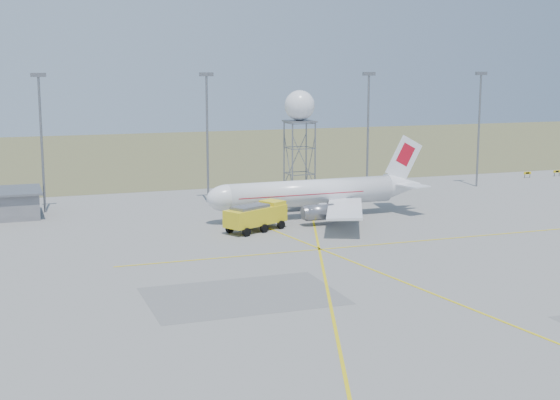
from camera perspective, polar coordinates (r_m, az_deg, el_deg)
name	(u,v)px	position (r m, az deg, el deg)	size (l,w,h in m)	color
ground	(519,321)	(70.19, 17.07, -8.44)	(400.00, 400.00, 0.00)	gray
grass_strip	(172,153)	(198.39, -7.89, 3.46)	(400.00, 120.00, 0.03)	brown
mast_a	(41,131)	(119.47, -17.08, 4.84)	(2.20, 0.50, 20.50)	slate
mast_b	(207,127)	(123.24, -5.35, 5.36)	(2.20, 0.50, 20.50)	slate
mast_c	(368,122)	(133.03, 6.46, 5.66)	(2.20, 0.50, 20.50)	slate
mast_d	(479,120)	(144.11, 14.37, 5.72)	(2.20, 0.50, 20.50)	slate
taxi_sign_near	(527,173)	(159.15, 17.65, 1.87)	(1.60, 0.17, 1.20)	black
taxi_sign_far	(557,172)	(163.49, 19.60, 1.96)	(1.60, 0.17, 1.20)	black
airliner_main	(314,193)	(111.52, 2.49, 0.49)	(33.46, 32.56, 11.39)	white
radar_tower	(300,138)	(126.58, 1.44, 4.53)	(4.88, 4.88, 17.67)	slate
fire_truck	(257,218)	(102.72, -1.69, -1.29)	(9.47, 6.85, 3.64)	yellow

